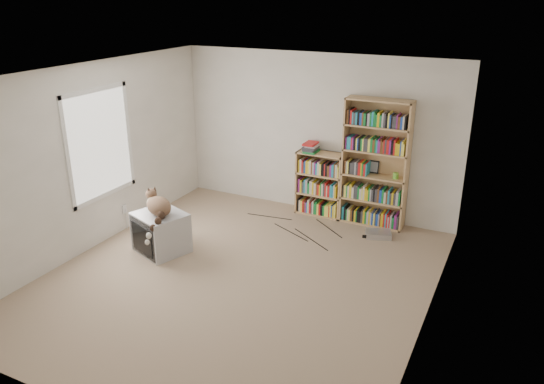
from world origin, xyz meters
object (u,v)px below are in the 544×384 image
at_px(bookcase_tall, 375,167).
at_px(dvd_player, 378,234).
at_px(crt_tv, 162,232).
at_px(cat, 157,210).
at_px(bookcase_short, 320,186).

height_order(bookcase_tall, dvd_player, bookcase_tall).
bearing_deg(crt_tv, cat, -50.62).
xyz_separation_m(crt_tv, dvd_player, (2.55, 1.73, -0.23)).
bearing_deg(crt_tv, bookcase_tall, 63.38).
distance_m(crt_tv, bookcase_tall, 3.23).
bearing_deg(bookcase_short, crt_tv, -124.07).
xyz_separation_m(cat, dvd_player, (2.52, 1.81, -0.60)).
distance_m(cat, dvd_player, 3.16).
xyz_separation_m(bookcase_tall, dvd_player, (0.23, -0.43, -0.87)).
height_order(cat, dvd_player, cat).
distance_m(bookcase_tall, dvd_player, 1.00).
relative_size(bookcase_short, dvd_player, 2.84).
relative_size(bookcase_tall, bookcase_short, 1.89).
bearing_deg(dvd_player, bookcase_short, 138.07).
distance_m(bookcase_short, dvd_player, 1.24).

